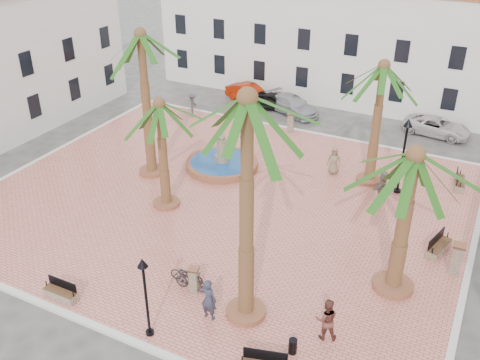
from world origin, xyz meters
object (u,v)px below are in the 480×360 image
Objects in this scene: bicycle_a at (187,274)px; car_red at (250,94)px; pedestrian_fountain_a at (334,161)px; palm_ne at (382,80)px; bench_s at (61,293)px; bollard_se at (194,279)px; palm_sw at (160,117)px; litter_bin at (293,346)px; bollard_e at (457,258)px; palm_s at (247,125)px; lamppost_s at (145,284)px; bench_e at (439,247)px; palm_e at (412,175)px; bicycle_b at (192,281)px; pedestrian_north at (193,104)px; bench_ne at (459,183)px; lamppost_e at (405,143)px; car_silver at (292,105)px; car_black at (271,101)px; pedestrian_fountain_b at (245,140)px; bollard_n at (291,122)px; car_white at (437,127)px; cyclist_b at (326,319)px; cyclist_a at (209,299)px; palm_nw at (142,51)px; pedestrian_east at (382,186)px.

car_red is (-7.65, 21.95, 0.15)m from bicycle_a.
palm_ne is at bearing -5.11° from pedestrian_fountain_a.
bench_s is 5.67m from bollard_se.
pedestrian_fountain_a is (6.99, 7.70, -4.29)m from palm_sw.
palm_sw is at bearing 91.55° from bench_s.
pedestrian_fountain_a is at bearing 102.51° from litter_bin.
litter_bin is (-4.72, -7.72, -0.49)m from bollard_e.
palm_s reaches higher than lamppost_s.
bench_e is 1.19× the size of bicycle_a.
bollard_se is (-7.58, -4.13, -4.93)m from palm_e.
bench_e is 11.90m from bicycle_b.
pedestrian_north is (-12.45, 4.05, 0.08)m from pedestrian_fountain_a.
litter_bin is 0.15× the size of car_red.
palm_ne is at bearing 93.89° from litter_bin.
lamppost_s is at bearing -162.91° from litter_bin.
palm_sw is 8.73m from bollard_se.
car_red is (-8.27, 22.32, -0.07)m from bollard_se.
lamppost_e is at bearing 119.78° from bench_ne.
car_silver is (-4.22, 21.55, -0.10)m from bollard_se.
palm_e is (12.69, -1.32, 0.42)m from palm_sw.
palm_sw is at bearing -138.18° from pedestrian_fountain_a.
bench_e is at bearing -43.57° from pedestrian_fountain_a.
palm_e is 11.66m from pedestrian_fountain_a.
bench_s is at bearing 172.17° from car_black.
bollard_n is at bearing 104.00° from pedestrian_fountain_b.
bollard_n is (-2.61, 20.80, -1.75)m from lamppost_s.
palm_ne is 4.65× the size of bench_s.
pedestrian_fountain_b reaches higher than bollard_e.
pedestrian_fountain_b reaches higher than car_white.
cyclist_b is at bearing 57.66° from litter_bin.
bench_e is 0.42× the size of lamppost_e.
bollard_n is at bearing -74.81° from cyclist_a.
pedestrian_north reaches higher than pedestrian_fountain_b.
bollard_e reaches higher than car_black.
pedestrian_fountain_b is (-13.16, -1.63, 0.65)m from bench_ne.
palm_sw is at bearing 37.15° from bicycle_a.
palm_nw is at bearing 104.59° from bench_ne.
pedestrian_east is at bearing 18.95° from pedestrian_fountain_b.
palm_s is 5.35× the size of pedestrian_fountain_b.
litter_bin is 0.34× the size of pedestrian_north.
bench_ne is 7.31m from pedestrian_fountain_a.
lamppost_s is 24.89m from car_silver.
palm_ne is 5.75m from pedestrian_east.
palm_nw is 4.62× the size of cyclist_a.
car_white is (6.62, 22.33, 0.01)m from bicycle_b.
car_silver is (-4.07, 21.52, 0.07)m from bicycle_b.
palm_e reaches higher than car_black.
pedestrian_fountain_a is at bearing -15.37° from bicycle_a.
palm_ne is 4.07× the size of pedestrian_fountain_b.
bicycle_b is at bearing 141.55° from bench_ne.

